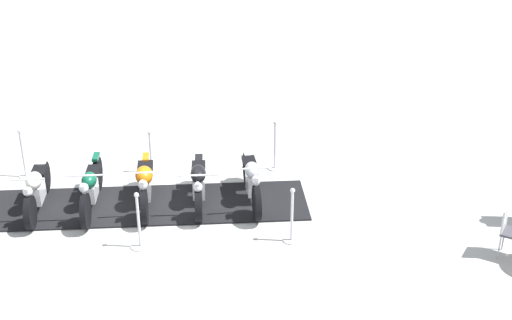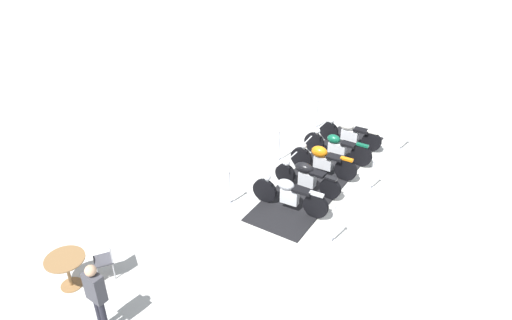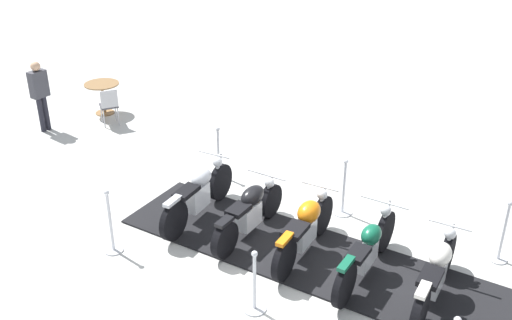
{
  "view_description": "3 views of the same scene",
  "coord_description": "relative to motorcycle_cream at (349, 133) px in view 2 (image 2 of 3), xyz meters",
  "views": [
    {
      "loc": [
        -3.05,
        11.48,
        6.46
      ],
      "look_at": [
        -2.19,
        0.11,
        1.14
      ],
      "focal_mm": 46.77,
      "sensor_mm": 36.0,
      "label": 1
    },
    {
      "loc": [
        -10.43,
        -6.27,
        7.72
      ],
      "look_at": [
        -2.05,
        0.89,
        1.09
      ],
      "focal_mm": 32.95,
      "sensor_mm": 36.0,
      "label": 2
    },
    {
      "loc": [
        4.5,
        -6.56,
        5.76
      ],
      "look_at": [
        -1.38,
        0.44,
        1.11
      ],
      "focal_mm": 41.78,
      "sensor_mm": 36.0,
      "label": 3
    }
  ],
  "objects": [
    {
      "name": "stanchion_right_mid",
      "position": [
        -2.29,
        1.16,
        -0.16
      ],
      "size": [
        0.36,
        0.36,
        1.1
      ],
      "color": "silver",
      "rests_on": "ground_plane"
    },
    {
      "name": "stanchion_right_front",
      "position": [
        0.39,
        1.56,
        -0.09
      ],
      "size": [
        0.29,
        0.29,
        1.1
      ],
      "color": "silver",
      "rests_on": "ground_plane"
    },
    {
      "name": "cafe_table",
      "position": [
        -9.48,
        1.33,
        0.12
      ],
      "size": [
        0.85,
        0.85,
        0.79
      ],
      "color": "olive",
      "rests_on": "ground_plane"
    },
    {
      "name": "motorcycle_black",
      "position": [
        -3.11,
        -0.46,
        0.0
      ],
      "size": [
        0.76,
        2.04,
        0.91
      ],
      "rotation": [
        0.0,
        0.0,
        -4.57
      ],
      "color": "black",
      "rests_on": "display_platform"
    },
    {
      "name": "stanchion_left_front",
      "position": [
        0.84,
        -1.44,
        -0.09
      ],
      "size": [
        0.3,
        0.3,
        1.11
      ],
      "color": "silver",
      "rests_on": "ground_plane"
    },
    {
      "name": "stanchion_left_rear",
      "position": [
        -4.53,
        -2.25,
        -0.1
      ],
      "size": [
        0.32,
        0.32,
        1.15
      ],
      "color": "silver",
      "rests_on": "ground_plane"
    },
    {
      "name": "motorcycle_forest",
      "position": [
        -1.04,
        -0.15,
        -0.0
      ],
      "size": [
        0.77,
        2.27,
        1.0
      ],
      "rotation": [
        0.0,
        0.0,
        -4.56
      ],
      "color": "black",
      "rests_on": "display_platform"
    },
    {
      "name": "cafe_chair_near_table",
      "position": [
        -8.74,
        0.96,
        0.05
      ],
      "size": [
        0.54,
        0.54,
        0.92
      ],
      "rotation": [
        0.0,
        0.0,
        2.68
      ],
      "color": "#B7B7BC",
      "rests_on": "ground_plane"
    },
    {
      "name": "motorcycle_chrome",
      "position": [
        -4.15,
        -0.63,
        0.03
      ],
      "size": [
        0.71,
        2.17,
        1.02
      ],
      "rotation": [
        0.0,
        0.0,
        -4.5
      ],
      "color": "black",
      "rests_on": "display_platform"
    },
    {
      "name": "bystander_person",
      "position": [
        -9.68,
        -0.23,
        0.52
      ],
      "size": [
        0.25,
        0.41,
        1.68
      ],
      "rotation": [
        0.0,
        0.0,
        0.07
      ],
      "color": "#23232D",
      "rests_on": "ground_plane"
    },
    {
      "name": "ground_plane",
      "position": [
        -2.07,
        -0.34,
        -0.48
      ],
      "size": [
        80.0,
        80.0,
        0.0
      ],
      "primitive_type": "plane",
      "color": "silver"
    },
    {
      "name": "stanchion_left_mid",
      "position": [
        -1.84,
        -1.84,
        -0.18
      ],
      "size": [
        0.35,
        0.35,
        1.01
      ],
      "color": "silver",
      "rests_on": "ground_plane"
    },
    {
      "name": "motorcycle_cream",
      "position": [
        0.0,
        0.0,
        0.0
      ],
      "size": [
        0.67,
        2.12,
        0.94
      ],
      "rotation": [
        0.0,
        0.0,
        -4.53
      ],
      "color": "black",
      "rests_on": "display_platform"
    },
    {
      "name": "display_platform",
      "position": [
        -2.07,
        -0.34,
        -0.46
      ],
      "size": [
        6.57,
        2.59,
        0.04
      ],
      "primitive_type": "cube",
      "rotation": [
        0.0,
        0.0,
        -2.99
      ],
      "color": "black",
      "rests_on": "ground_plane"
    },
    {
      "name": "motorcycle_copper",
      "position": [
        -2.08,
        -0.31,
        0.04
      ],
      "size": [
        0.68,
        2.09,
        0.99
      ],
      "rotation": [
        0.0,
        0.0,
        -4.52
      ],
      "color": "black",
      "rests_on": "display_platform"
    },
    {
      "name": "stanchion_right_rear",
      "position": [
        -4.98,
        0.76,
        -0.11
      ],
      "size": [
        0.3,
        0.3,
        1.08
      ],
      "color": "silver",
      "rests_on": "ground_plane"
    }
  ]
}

